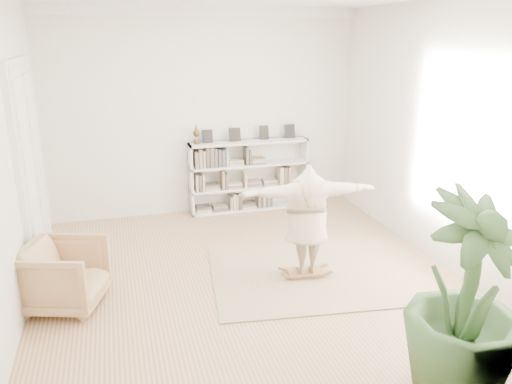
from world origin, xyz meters
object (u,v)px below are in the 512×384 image
person (307,217)px  houseplant (467,299)px  rocker_board (305,272)px  armchair (64,275)px  bookshelf (249,176)px

person → houseplant: bearing=108.6°
rocker_board → person: (0.00, 0.00, 0.80)m
person → houseplant: size_ratio=0.97×
armchair → person: (3.05, -0.09, 0.46)m
houseplant → armchair: bearing=144.1°
bookshelf → houseplant: bearing=-84.5°
bookshelf → armchair: size_ratio=2.48×
armchair → houseplant: bearing=-107.6°
rocker_board → bookshelf: bearing=97.0°
person → armchair: bearing=5.3°
armchair → rocker_board: 3.07m
rocker_board → houseplant: size_ratio=0.27×
armchair → person: 3.08m
bookshelf → houseplant: houseplant is taller
armchair → person: person is taller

